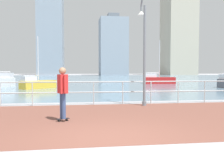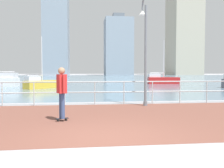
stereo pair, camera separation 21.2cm
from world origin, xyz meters
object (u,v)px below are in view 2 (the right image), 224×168
object	(u,v)px
skateboarder	(62,89)
sailboat_blue	(162,80)
sailboat_red	(41,84)
lamppost	(145,44)

from	to	relation	value
skateboarder	sailboat_blue	distance (m)	24.55
skateboarder	sailboat_red	xyz separation A→B (m)	(-3.19, 15.27, -0.57)
sailboat_blue	sailboat_red	size ratio (longest dim) A/B	1.14
lamppost	sailboat_blue	size ratio (longest dim) A/B	0.94
skateboarder	lamppost	bearing A→B (deg)	43.09
skateboarder	sailboat_red	world-z (taller)	sailboat_red
sailboat_blue	sailboat_red	world-z (taller)	sailboat_blue
lamppost	skateboarder	size ratio (longest dim) A/B	3.02
lamppost	sailboat_blue	distance (m)	20.27
skateboarder	sailboat_blue	xyz separation A→B (m)	(10.63, 22.12, -0.50)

